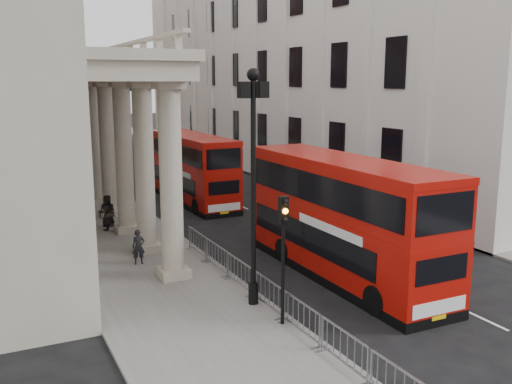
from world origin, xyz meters
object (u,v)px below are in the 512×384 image
(lamp_post_north, at_px, (88,119))
(pedestrian_b, at_px, (107,213))
(monument_column, at_px, (66,34))
(bus_far, at_px, (192,167))
(lamp_post_mid, at_px, (136,134))
(pedestrian_a, at_px, (139,247))
(traffic_light, at_px, (283,237))
(pedestrian_c, at_px, (107,211))
(bus_near, at_px, (342,216))
(lamp_post_south, at_px, (253,172))

(lamp_post_north, distance_m, pedestrian_b, 19.77)
(monument_column, bearing_deg, lamp_post_north, -96.72)
(bus_far, bearing_deg, lamp_post_mid, -153.87)
(monument_column, bearing_deg, pedestrian_a, -96.38)
(traffic_light, xyz_separation_m, pedestrian_b, (-2.66, 14.79, -2.03))
(pedestrian_c, bearing_deg, pedestrian_b, -76.01)
(bus_far, relative_size, pedestrian_b, 5.51)
(bus_near, xyz_separation_m, pedestrian_a, (-7.27, 4.90, -1.69))
(bus_far, bearing_deg, bus_near, -89.52)
(bus_far, bearing_deg, monument_column, 86.85)
(traffic_light, xyz_separation_m, pedestrian_a, (-2.64, 8.32, -2.22))
(monument_column, bearing_deg, traffic_light, -94.13)
(pedestrian_b, bearing_deg, lamp_post_mid, -131.89)
(bus_near, distance_m, pedestrian_a, 8.92)
(monument_column, xyz_separation_m, traffic_light, (-6.50, -90.02, -12.88))
(traffic_light, relative_size, bus_near, 0.38)
(traffic_light, distance_m, bus_far, 20.64)
(monument_column, relative_size, pedestrian_b, 28.39)
(bus_near, xyz_separation_m, bus_far, (-0.49, 16.78, -0.22))
(lamp_post_north, xyz_separation_m, pedestrian_a, (-2.54, -25.70, -4.03))
(monument_column, height_order, lamp_post_mid, monument_column)
(bus_far, relative_size, pedestrian_c, 6.06)
(bus_far, bearing_deg, traffic_light, -102.76)
(traffic_light, height_order, pedestrian_a, traffic_light)
(pedestrian_b, bearing_deg, monument_column, -100.45)
(lamp_post_south, relative_size, traffic_light, 1.93)
(traffic_light, distance_m, pedestrian_b, 15.16)
(bus_near, distance_m, pedestrian_c, 14.19)
(monument_column, height_order, lamp_post_south, monument_column)
(lamp_post_mid, relative_size, bus_far, 0.79)
(monument_column, xyz_separation_m, lamp_post_south, (-6.60, -88.00, -11.07))
(lamp_post_north, height_order, bus_near, lamp_post_north)
(monument_column, relative_size, lamp_post_mid, 6.51)
(bus_near, bearing_deg, lamp_post_south, -163.47)
(lamp_post_south, bearing_deg, bus_far, 76.90)
(monument_column, bearing_deg, bus_far, -91.94)
(lamp_post_south, relative_size, pedestrian_b, 4.36)
(bus_near, bearing_deg, lamp_post_north, 98.75)
(lamp_post_mid, distance_m, bus_far, 5.40)
(lamp_post_south, distance_m, pedestrian_c, 14.33)
(lamp_post_south, distance_m, traffic_light, 2.71)
(bus_far, bearing_deg, lamp_post_south, -104.31)
(lamp_post_south, bearing_deg, pedestrian_a, 111.96)
(traffic_light, height_order, bus_far, bus_far)
(traffic_light, relative_size, bus_far, 0.41)
(lamp_post_north, relative_size, pedestrian_a, 5.43)
(pedestrian_a, relative_size, pedestrian_c, 0.88)
(monument_column, distance_m, pedestrian_c, 76.45)
(traffic_light, relative_size, pedestrian_a, 2.81)
(monument_column, distance_m, bus_far, 71.17)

